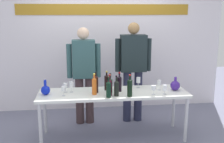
% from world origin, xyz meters
% --- Properties ---
extents(ground_plane, '(10.00, 10.00, 0.00)m').
position_xyz_m(ground_plane, '(0.00, 0.00, 0.00)').
color(ground_plane, slate).
extents(back_wall, '(4.71, 0.11, 3.00)m').
position_xyz_m(back_wall, '(0.00, 1.41, 1.50)').
color(back_wall, white).
rests_on(back_wall, ground).
extents(display_table, '(2.24, 0.65, 0.73)m').
position_xyz_m(display_table, '(0.00, 0.00, 0.67)').
color(display_table, white).
rests_on(display_table, ground).
extents(decanter_blue_left, '(0.14, 0.14, 0.22)m').
position_xyz_m(decanter_blue_left, '(-1.00, -0.02, 0.81)').
color(decanter_blue_left, '#0E22C1').
rests_on(decanter_blue_left, display_table).
extents(decanter_blue_right, '(0.15, 0.15, 0.21)m').
position_xyz_m(decanter_blue_right, '(0.96, -0.02, 0.81)').
color(decanter_blue_right, '#432393').
rests_on(decanter_blue_right, display_table).
extents(presenter_left, '(0.57, 0.22, 1.67)m').
position_xyz_m(presenter_left, '(-0.42, 0.62, 0.94)').
color(presenter_left, '#412F31').
rests_on(presenter_left, ground).
extents(presenter_right, '(0.63, 0.22, 1.75)m').
position_xyz_m(presenter_right, '(0.42, 0.62, 1.01)').
color(presenter_right, '#252740').
rests_on(presenter_right, ground).
extents(wine_bottle_0, '(0.07, 0.07, 0.30)m').
position_xyz_m(wine_bottle_0, '(0.10, 0.03, 0.86)').
color(wine_bottle_0, black).
rests_on(wine_bottle_0, display_table).
extents(wine_bottle_1, '(0.08, 0.08, 0.32)m').
position_xyz_m(wine_bottle_1, '(-0.26, 0.01, 0.87)').
color(wine_bottle_1, black).
rests_on(wine_bottle_1, display_table).
extents(wine_bottle_2, '(0.07, 0.07, 0.30)m').
position_xyz_m(wine_bottle_2, '(-0.05, -0.03, 0.86)').
color(wine_bottle_2, '#0F3919').
rests_on(wine_bottle_2, display_table).
extents(wine_bottle_3, '(0.07, 0.07, 0.30)m').
position_xyz_m(wine_bottle_3, '(0.02, -0.19, 0.86)').
color(wine_bottle_3, black).
rests_on(wine_bottle_3, display_table).
extents(wine_bottle_4, '(0.07, 0.07, 0.30)m').
position_xyz_m(wine_bottle_4, '(-0.08, 0.12, 0.86)').
color(wine_bottle_4, black).
rests_on(wine_bottle_4, display_table).
extents(wine_bottle_5, '(0.07, 0.07, 0.31)m').
position_xyz_m(wine_bottle_5, '(-0.29, -0.09, 0.87)').
color(wine_bottle_5, orange).
rests_on(wine_bottle_5, display_table).
extents(wine_bottle_6, '(0.07, 0.07, 0.32)m').
position_xyz_m(wine_bottle_6, '(0.21, -0.23, 0.87)').
color(wine_bottle_6, black).
rests_on(wine_bottle_6, display_table).
extents(wine_bottle_7, '(0.07, 0.07, 0.31)m').
position_xyz_m(wine_bottle_7, '(-0.07, -0.16, 0.86)').
color(wine_bottle_7, '#350A18').
rests_on(wine_bottle_7, display_table).
extents(wine_bottle_8, '(0.07, 0.07, 0.30)m').
position_xyz_m(wine_bottle_8, '(-0.10, -0.25, 0.86)').
color(wine_bottle_8, black).
rests_on(wine_bottle_8, display_table).
extents(wine_glass_left_0, '(0.06, 0.06, 0.14)m').
position_xyz_m(wine_glass_left_0, '(-0.73, -0.10, 0.83)').
color(wine_glass_left_0, white).
rests_on(wine_glass_left_0, display_table).
extents(wine_glass_left_1, '(0.07, 0.07, 0.17)m').
position_xyz_m(wine_glass_left_1, '(-0.63, 0.07, 0.85)').
color(wine_glass_left_1, white).
rests_on(wine_glass_left_1, display_table).
extents(wine_glass_left_2, '(0.07, 0.07, 0.14)m').
position_xyz_m(wine_glass_left_2, '(-0.71, 0.07, 0.84)').
color(wine_glass_left_2, white).
rests_on(wine_glass_left_2, display_table).
extents(wine_glass_right_0, '(0.06, 0.06, 0.14)m').
position_xyz_m(wine_glass_right_0, '(0.74, -0.20, 0.83)').
color(wine_glass_right_0, white).
rests_on(wine_glass_right_0, display_table).
extents(wine_glass_right_1, '(0.06, 0.06, 0.16)m').
position_xyz_m(wine_glass_right_1, '(0.72, 0.02, 0.85)').
color(wine_glass_right_1, white).
rests_on(wine_glass_right_1, display_table).
extents(wine_glass_right_2, '(0.06, 0.06, 0.17)m').
position_xyz_m(wine_glass_right_2, '(0.43, 0.19, 0.85)').
color(wine_glass_right_2, white).
rests_on(wine_glass_right_2, display_table).
extents(wine_glass_right_3, '(0.07, 0.07, 0.14)m').
position_xyz_m(wine_glass_right_3, '(0.57, -0.20, 0.84)').
color(wine_glass_right_3, white).
rests_on(wine_glass_right_3, display_table).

